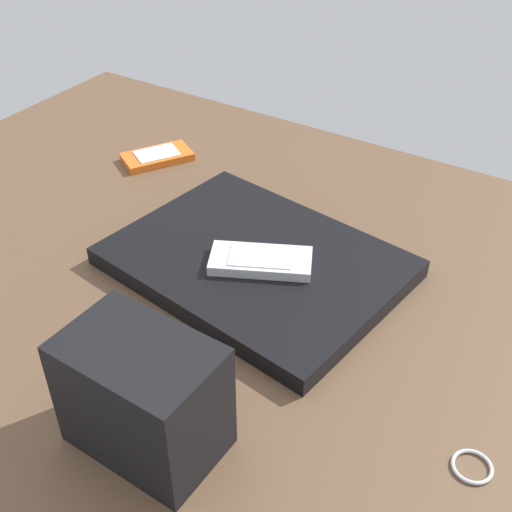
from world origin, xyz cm
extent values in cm
cube|color=brown|center=(0.00, 0.00, 1.50)|extent=(120.00, 80.00, 3.00)
cube|color=black|center=(3.25, -3.77, 4.10)|extent=(34.40, 27.69, 2.19)
cube|color=silver|center=(1.78, -2.43, 5.77)|extent=(12.40, 9.62, 1.15)
cube|color=white|center=(1.78, -2.43, 6.41)|extent=(8.05, 6.71, 0.14)
cube|color=orange|center=(29.63, -18.15, 3.53)|extent=(9.57, 11.18, 1.07)
cube|color=white|center=(29.63, -18.15, 4.14)|extent=(6.66, 7.36, 0.14)
torus|color=silver|center=(-26.29, 9.18, 3.18)|extent=(3.51, 3.51, 0.36)
cube|color=black|center=(-1.73, 21.34, 8.56)|extent=(12.92, 8.67, 11.11)
camera|label=1|loc=(-28.82, 46.79, 50.10)|focal=46.15mm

